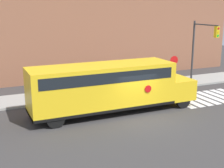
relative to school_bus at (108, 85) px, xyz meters
The scene contains 7 objects.
ground_plane 2.92m from the school_bus, 54.95° to the right, with size 60.00×60.00×0.00m, color #3A3838.
sidewalk_strip 5.06m from the school_bus, 73.62° to the left, with size 44.00×3.00×0.15m.
building_backdrop 12.10m from the school_bus, 83.07° to the left, with size 32.00×4.00×12.83m.
crosswalk_stripes 8.06m from the school_bus, ahead, with size 5.40×3.20×0.01m.
school_bus is the anchor object (origin of this frame).
stop_sign 8.37m from the school_bus, 27.22° to the left, with size 0.73×0.10×2.54m.
traffic_light 9.52m from the school_bus, 16.08° to the left, with size 0.28×2.79×5.30m.
Camera 1 is at (-8.60, -14.90, 6.40)m, focal length 50.00 mm.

